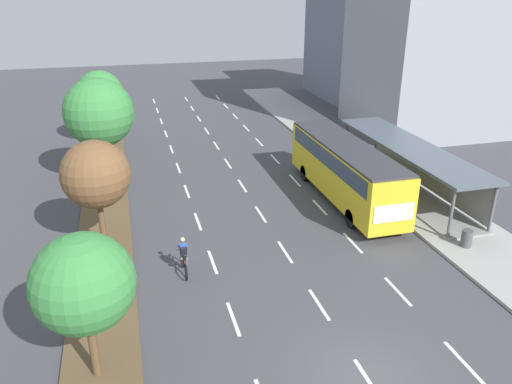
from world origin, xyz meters
The scene contains 16 objects.
ground_plane centered at (0.00, 0.00, 0.00)m, with size 140.00×140.00×0.00m, color #424247.
median_strip centered at (-8.30, 20.00, 0.06)m, with size 2.60×52.00×0.12m, color brown.
sidewalk_right centered at (9.25, 20.00, 0.07)m, with size 4.50×52.00×0.15m, color #9E9E99.
lane_divider_left centered at (-3.50, 19.37, 0.00)m, with size 0.14×49.74×0.01m.
lane_divider_center centered at (0.00, 19.37, 0.00)m, with size 0.14×49.74×0.01m.
lane_divider_right centered at (3.50, 19.37, 0.00)m, with size 0.14×49.74×0.01m.
bus_shelter centered at (9.53, 13.55, 1.87)m, with size 2.90×13.05×2.86m.
bus centered at (5.25, 13.63, 2.07)m, with size 2.54×11.29×3.37m.
cyclist centered at (-4.85, 7.95, 0.79)m, with size 0.46×1.82×1.71m.
median_tree_nearest centered at (-8.42, 2.43, 3.56)m, with size 3.12×3.12×5.01m.
median_tree_second centered at (-8.25, 11.00, 3.86)m, with size 3.12×3.12×5.31m.
median_tree_third centered at (-8.19, 19.56, 4.65)m, with size 4.16×4.16×6.62m.
median_tree_fourth centered at (-8.34, 28.13, 4.05)m, with size 3.49×3.49×5.69m.
trash_bin centered at (8.45, 6.59, 0.57)m, with size 0.52×0.52×0.85m, color #4C4C51.
building_near_right centered at (18.17, 26.09, 9.66)m, with size 10.91×10.41×19.31m, color #8E939E.
building_mid_right centered at (18.04, 39.93, 6.26)m, with size 7.28×11.35×12.53m, color slate.
Camera 1 is at (-6.72, -11.05, 11.84)m, focal length 34.93 mm.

